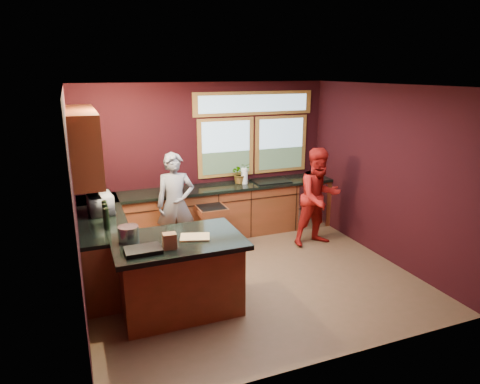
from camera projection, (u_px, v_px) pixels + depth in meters
floor at (250, 277)px, 6.20m from camera, size 4.50×4.50×0.00m
room_shell at (201, 154)px, 5.79m from camera, size 4.52×4.02×2.71m
back_counter at (224, 211)px, 7.66m from camera, size 4.50×0.64×0.93m
left_counter at (103, 245)px, 6.15m from camera, size 0.64×2.30×0.93m
island at (179, 274)px, 5.25m from camera, size 1.55×1.05×0.95m
person_grey at (176, 204)px, 6.82m from camera, size 0.66×0.48×1.66m
person_red at (319, 197)px, 7.18m from camera, size 0.84×0.67×1.67m
microwave at (101, 204)px, 6.07m from camera, size 0.37×0.52×0.27m
potted_plant at (240, 173)px, 7.65m from camera, size 0.34×0.29×0.37m
paper_towel at (244, 176)px, 7.64m from camera, size 0.12×0.12×0.28m
cutting_board at (195, 237)px, 5.14m from camera, size 0.41×0.34×0.02m
stock_pot at (129, 234)px, 5.04m from camera, size 0.24×0.24×0.18m
paper_bag at (170, 241)px, 4.82m from camera, size 0.16×0.13×0.18m
black_tray at (143, 250)px, 4.73m from camera, size 0.41×0.29×0.05m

